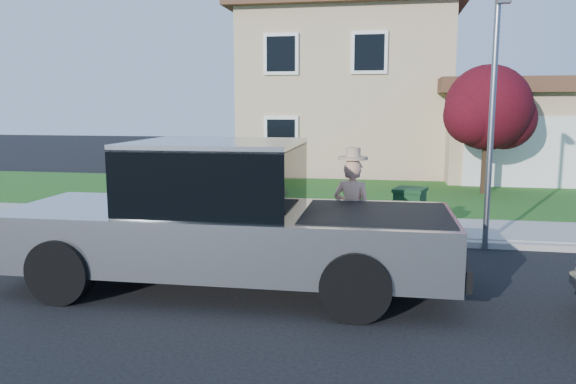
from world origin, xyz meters
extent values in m
plane|color=black|center=(0.00, 0.00, 0.00)|extent=(80.00, 80.00, 0.00)
cube|color=gray|center=(1.00, 2.90, 0.06)|extent=(40.00, 0.20, 0.12)
cube|color=gray|center=(1.00, 4.00, 0.07)|extent=(40.00, 2.00, 0.15)
cube|color=#164D18|center=(1.00, 8.50, 0.05)|extent=(40.00, 7.00, 0.10)
cube|color=tan|center=(0.00, 17.00, 3.20)|extent=(8.00, 9.00, 6.40)
cube|color=tan|center=(6.50, 14.00, 1.60)|extent=(5.50, 6.00, 3.20)
cube|color=white|center=(6.50, 10.98, 1.25)|extent=(4.60, 0.12, 2.30)
cube|color=#4C2D1E|center=(0.00, 17.00, 6.60)|extent=(8.80, 9.80, 0.50)
cube|color=#4C2D1E|center=(6.50, 14.00, 3.40)|extent=(6.20, 6.80, 0.50)
cube|color=white|center=(-2.20, 12.45, 4.60)|extent=(1.30, 0.10, 1.50)
cube|color=white|center=(1.00, 12.45, 4.60)|extent=(1.30, 0.10, 1.50)
cube|color=black|center=(-2.20, 12.45, 1.60)|extent=(1.30, 0.10, 1.50)
cylinder|color=black|center=(-2.60, -1.37, 0.46)|extent=(0.92, 0.36, 0.92)
cylinder|color=black|center=(-2.63, 0.74, 0.46)|extent=(0.92, 0.36, 0.92)
cylinder|color=black|center=(1.46, -1.30, 0.46)|extent=(0.92, 0.36, 0.92)
cylinder|color=black|center=(1.43, 0.81, 0.46)|extent=(0.92, 0.36, 0.92)
cube|color=#B1B5B9|center=(-0.50, -0.28, 0.79)|extent=(6.56, 2.40, 0.82)
cube|color=black|center=(-0.67, -0.28, 1.66)|extent=(2.44, 2.17, 0.97)
cube|color=#B1B5B9|center=(-0.67, -0.28, 2.16)|extent=(2.44, 2.17, 0.09)
cube|color=black|center=(1.67, -0.24, 1.18)|extent=(2.09, 1.98, 0.07)
cube|color=black|center=(-3.80, -0.34, 0.63)|extent=(0.17, 2.18, 0.46)
cube|color=black|center=(2.80, -0.22, 0.57)|extent=(0.17, 2.18, 0.29)
cube|color=black|center=(-1.61, 0.94, 1.54)|extent=(0.14, 0.25, 0.21)
imported|color=tan|center=(1.24, 1.17, 0.92)|extent=(0.77, 0.62, 1.85)
cylinder|color=tan|center=(1.24, 1.17, 1.87)|extent=(0.49, 0.49, 0.05)
cylinder|color=tan|center=(1.24, 1.17, 1.95)|extent=(0.25, 0.25, 0.17)
cylinder|color=black|center=(4.65, 9.38, 0.98)|extent=(0.22, 0.22, 1.75)
sphere|color=#460F17|center=(4.65, 9.38, 2.67)|extent=(2.52, 2.52, 2.52)
sphere|color=#460F17|center=(5.19, 9.70, 2.34)|extent=(1.86, 1.86, 1.86)
sphere|color=#460F17|center=(4.21, 9.05, 2.45)|extent=(1.75, 1.75, 1.75)
cube|color=#0E3617|center=(2.25, 3.10, 0.59)|extent=(0.67, 0.73, 0.88)
cube|color=#0E3617|center=(2.25, 3.10, 1.07)|extent=(0.74, 0.80, 0.07)
cylinder|color=slate|center=(3.67, 2.75, 2.29)|extent=(0.11, 0.11, 4.58)
cube|color=slate|center=(3.69, 2.29, 4.51)|extent=(0.24, 0.17, 0.11)
camera|label=1|loc=(1.86, -8.19, 2.71)|focal=35.00mm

